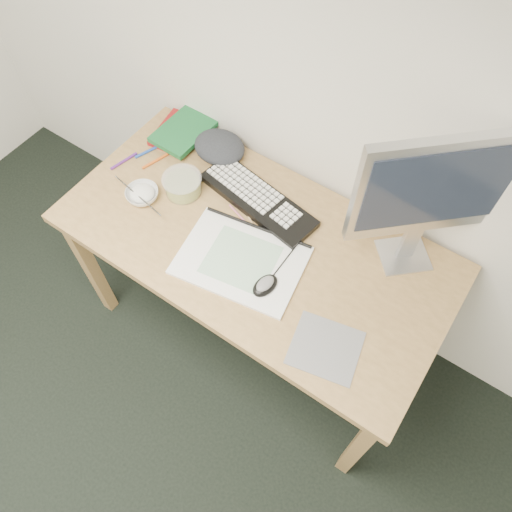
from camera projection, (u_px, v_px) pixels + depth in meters
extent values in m
plane|color=white|center=(309.00, 41.00, 1.46)|extent=(3.60, 0.00, 3.60)
cube|color=tan|center=(91.00, 268.00, 2.15)|extent=(0.05, 0.05, 0.71)
cube|color=tan|center=(358.00, 447.00, 1.76)|extent=(0.05, 0.05, 0.71)
cube|color=tan|center=(179.00, 180.00, 2.41)|extent=(0.05, 0.05, 0.71)
cube|color=tan|center=(428.00, 319.00, 2.02)|extent=(0.05, 0.05, 0.71)
cube|color=tan|center=(254.00, 243.00, 1.77)|extent=(1.40, 0.70, 0.03)
cube|color=slate|center=(325.00, 348.00, 1.54)|extent=(0.25, 0.23, 0.00)
cube|color=white|center=(241.00, 260.00, 1.70)|extent=(0.46, 0.37, 0.01)
cube|color=black|center=(258.00, 200.00, 1.83)|extent=(0.49, 0.23, 0.03)
cube|color=silver|center=(403.00, 255.00, 1.72)|extent=(0.22, 0.22, 0.01)
cube|color=silver|center=(409.00, 242.00, 1.65)|extent=(0.05, 0.05, 0.16)
cube|color=silver|center=(435.00, 188.00, 1.41)|extent=(0.37, 0.35, 0.39)
cube|color=black|center=(436.00, 186.00, 1.40)|extent=(0.32, 0.30, 0.30)
ellipsoid|color=black|center=(265.00, 284.00, 1.63)|extent=(0.08, 0.11, 0.03)
imported|color=silver|center=(142.00, 195.00, 1.84)|extent=(0.14, 0.14, 0.04)
cylinder|color=silver|center=(138.00, 195.00, 1.81)|extent=(0.25, 0.06, 0.02)
cylinder|color=#D2D04A|center=(183.00, 185.00, 1.84)|extent=(0.15, 0.15, 0.07)
cube|color=maroon|center=(178.00, 132.00, 2.02)|extent=(0.20, 0.24, 0.02)
cube|color=#186230|center=(183.00, 132.00, 1.99)|extent=(0.18, 0.24, 0.02)
ellipsoid|color=#26292D|center=(219.00, 147.00, 1.94)|extent=(0.21, 0.19, 0.07)
cylinder|color=pink|center=(244.00, 221.00, 1.79)|extent=(0.17, 0.06, 0.01)
cylinder|color=tan|center=(254.00, 227.00, 1.78)|extent=(0.15, 0.09, 0.01)
cylinder|color=black|center=(281.00, 246.00, 1.74)|extent=(0.18, 0.05, 0.01)
cylinder|color=#204AB0|center=(149.00, 151.00, 1.97)|extent=(0.05, 0.12, 0.01)
cylinder|color=orange|center=(155.00, 161.00, 1.94)|extent=(0.04, 0.11, 0.01)
cylinder|color=#57227C|center=(124.00, 161.00, 1.94)|extent=(0.04, 0.12, 0.01)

